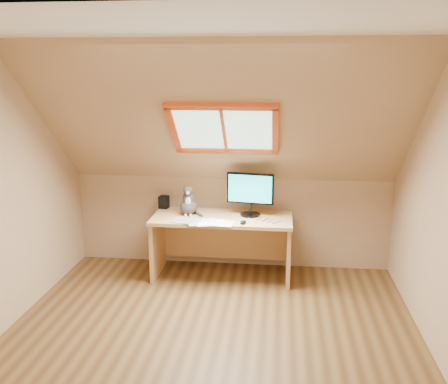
# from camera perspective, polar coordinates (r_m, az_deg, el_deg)

# --- Properties ---
(ground) EXTENTS (3.50, 3.50, 0.00)m
(ground) POSITION_cam_1_polar(r_m,az_deg,el_deg) (4.23, -1.70, -16.92)
(ground) COLOR brown
(ground) RESTS_ON ground
(room_shell) EXTENTS (3.52, 3.52, 2.41)m
(room_shell) POSITION_cam_1_polar(r_m,az_deg,el_deg) (3.62, -2.08, 2.16)
(room_shell) COLOR tan
(room_shell) RESTS_ON ground
(desk) EXTENTS (1.46, 0.64, 0.67)m
(desk) POSITION_cam_1_polar(r_m,az_deg,el_deg) (5.36, -0.14, -4.79)
(desk) COLOR tan
(desk) RESTS_ON ground
(monitor) EXTENTS (0.49, 0.21, 0.46)m
(monitor) POSITION_cam_1_polar(r_m,az_deg,el_deg) (5.20, 3.03, 0.07)
(monitor) COLOR black
(monitor) RESTS_ON desk
(cat) EXTENTS (0.21, 0.24, 0.34)m
(cat) POSITION_cam_1_polar(r_m,az_deg,el_deg) (5.29, -4.09, -1.28)
(cat) COLOR #3F3A38
(cat) RESTS_ON desk
(desk_speaker) EXTENTS (0.11, 0.11, 0.14)m
(desk_speaker) POSITION_cam_1_polar(r_m,az_deg,el_deg) (5.57, -6.88, -1.15)
(desk_speaker) COLOR black
(desk_speaker) RESTS_ON desk
(graphics_tablet) EXTENTS (0.31, 0.25, 0.01)m
(graphics_tablet) POSITION_cam_1_polar(r_m,az_deg,el_deg) (5.07, -4.29, -3.32)
(graphics_tablet) COLOR #B2B2B7
(graphics_tablet) RESTS_ON desk
(mouse) EXTENTS (0.08, 0.11, 0.03)m
(mouse) POSITION_cam_1_polar(r_m,az_deg,el_deg) (4.99, 2.20, -3.47)
(mouse) COLOR black
(mouse) RESTS_ON desk
(papers) EXTENTS (0.35, 0.30, 0.01)m
(papers) POSITION_cam_1_polar(r_m,az_deg,el_deg) (4.99, -1.48, -3.60)
(papers) COLOR white
(papers) RESTS_ON desk
(cables) EXTENTS (0.51, 0.26, 0.01)m
(cables) POSITION_cam_1_polar(r_m,az_deg,el_deg) (5.09, 3.97, -3.28)
(cables) COLOR silver
(cables) RESTS_ON desk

